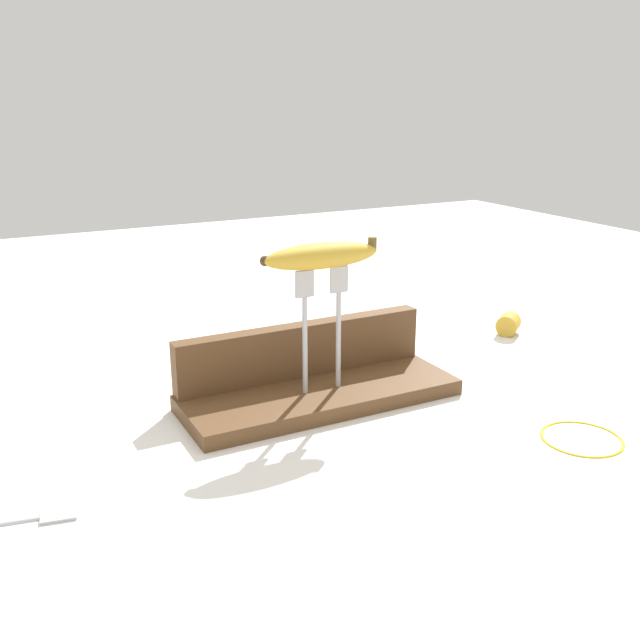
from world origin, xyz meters
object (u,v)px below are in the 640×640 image
fork_fallen_far (291,360)px  banana_chunk_near (508,324)px  fork_stand_center (322,318)px  banana_raised_center (322,256)px  wire_coil (582,438)px  fork_fallen_near (12,520)px

fork_fallen_far → banana_chunk_near: 0.41m
fork_stand_center → banana_raised_center: size_ratio=1.02×
banana_chunk_near → wire_coil: (-0.20, -0.37, -0.02)m
fork_stand_center → banana_raised_center: banana_raised_center is taller
fork_fallen_near → banana_chunk_near: size_ratio=3.17×
banana_raised_center → fork_fallen_far: (0.03, 0.17, -0.21)m
fork_fallen_far → banana_raised_center: bearing=-100.9°
fork_stand_center → fork_fallen_near: fork_stand_center is taller
fork_fallen_near → banana_chunk_near: bearing=15.2°
fork_stand_center → fork_fallen_far: bearing=79.1°
banana_raised_center → fork_fallen_far: banana_raised_center is taller
banana_raised_center → banana_chunk_near: banana_raised_center is taller
fork_stand_center → banana_chunk_near: bearing=14.7°
fork_fallen_far → wire_coil: (0.21, -0.42, -0.00)m
wire_coil → fork_fallen_near: bearing=168.6°
fork_fallen_far → wire_coil: size_ratio=1.46×
fork_stand_center → wire_coil: size_ratio=1.69×
wire_coil → banana_chunk_near: bearing=61.1°
fork_stand_center → fork_fallen_near: size_ratio=0.99×
banana_raised_center → banana_chunk_near: (0.44, 0.12, -0.19)m
fork_fallen_near → banana_raised_center: bearing=15.7°
fork_fallen_near → fork_stand_center: bearing=15.7°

